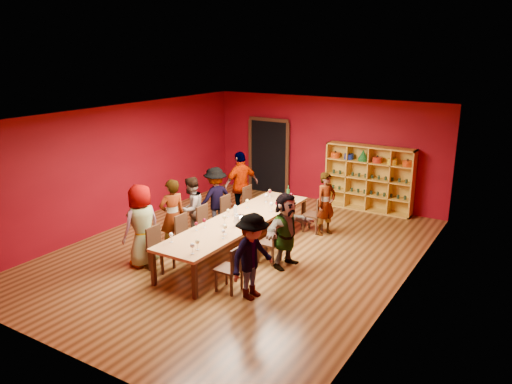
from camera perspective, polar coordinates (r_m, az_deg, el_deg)
room_shell at (r=10.54m, az=-2.02°, el=0.68°), size 7.10×9.10×3.04m
tasting_table at (r=10.79m, az=-1.97°, el=-3.42°), size 1.10×4.50×0.75m
doorway at (r=15.22m, az=1.56°, el=4.09°), size 1.40×0.17×2.30m
shelving_unit at (r=13.87m, az=12.83°, el=1.88°), size 2.40×0.40×1.80m
chair_person_left_0 at (r=10.24m, az=-11.14°, el=-6.06°), size 0.42×0.42×0.89m
person_left_0 at (r=10.38m, az=-12.95°, el=-3.74°), size 0.59×0.90×1.71m
chair_person_left_1 at (r=10.84m, az=-8.07°, el=-4.63°), size 0.42×0.42×0.89m
person_left_1 at (r=10.94m, az=-9.53°, el=-2.70°), size 0.64×0.72×1.63m
chair_person_left_2 at (r=11.38m, az=-5.70°, el=-3.52°), size 0.42×0.42×0.89m
person_left_2 at (r=11.54m, az=-7.41°, el=-1.94°), size 0.44×0.75×1.50m
chair_person_left_3 at (r=12.08m, az=-3.08°, el=-2.27°), size 0.42×0.42×0.89m
person_left_3 at (r=12.22m, az=-4.66°, el=-0.72°), size 0.74×1.08×1.55m
chair_person_left_4 at (r=12.86m, az=-0.60°, el=-1.08°), size 0.42×0.42×0.89m
person_left_4 at (r=12.90m, az=-1.71°, el=0.77°), size 0.83×1.14×1.77m
chair_person_right_0 at (r=9.17m, az=-2.72°, el=-8.50°), size 0.42×0.42×0.89m
person_right_0 at (r=8.83m, az=-0.43°, el=-7.37°), size 0.55×1.07×1.58m
chair_person_right_2 at (r=10.33m, az=1.95°, el=-5.54°), size 0.42×0.42×0.89m
person_right_2 at (r=10.10m, az=3.43°, el=-4.37°), size 0.67×1.50×1.56m
chair_person_right_4 at (r=12.09m, az=6.88°, el=-2.35°), size 0.42×0.42×0.89m
person_right_4 at (r=11.91m, az=8.00°, el=-1.35°), size 0.59×0.67×1.52m
wine_glass_0 at (r=10.31m, az=-5.92°, el=-3.30°), size 0.08×0.08×0.20m
wine_glass_1 at (r=10.62m, az=-0.37°, el=-2.66°), size 0.08×0.08×0.19m
wine_glass_2 at (r=12.03m, az=4.05°, el=-0.34°), size 0.08×0.08×0.21m
wine_glass_3 at (r=10.17m, az=-6.84°, el=-3.69°), size 0.07×0.07×0.18m
wine_glass_4 at (r=11.50m, az=-1.01°, el=-1.10°), size 0.08×0.08×0.21m
wine_glass_5 at (r=12.31m, az=1.59°, el=0.02°), size 0.08×0.08×0.19m
wine_glass_6 at (r=11.92m, az=1.16°, el=-0.45°), size 0.08×0.08×0.21m
wine_glass_7 at (r=9.71m, az=-3.78°, el=-4.57°), size 0.07×0.07×0.19m
wine_glass_8 at (r=9.89m, az=-3.56°, el=-4.03°), size 0.09×0.09×0.22m
wine_glass_9 at (r=9.22m, az=-6.72°, el=-5.72°), size 0.08×0.08×0.21m
wine_glass_10 at (r=12.34m, az=1.58°, el=0.07°), size 0.08×0.08×0.19m
wine_glass_11 at (r=10.42m, az=-3.64°, el=-2.96°), size 0.09×0.09×0.21m
wine_glass_12 at (r=11.36m, az=2.40°, el=-1.33°), size 0.08×0.08×0.21m
wine_glass_13 at (r=11.89m, az=3.85°, el=-0.49°), size 0.09×0.09×0.22m
wine_glass_14 at (r=11.26m, az=1.76°, el=-1.43°), size 0.09×0.09×0.22m
wine_glass_15 at (r=10.90m, az=-3.21°, el=-2.20°), size 0.07×0.07×0.18m
wine_glass_16 at (r=9.05m, az=-7.30°, el=-6.13°), size 0.09×0.09×0.21m
wine_glass_17 at (r=10.45m, az=-0.66°, el=-2.93°), size 0.08×0.08×0.20m
wine_glass_18 at (r=9.63m, az=-9.68°, el=-4.89°), size 0.08×0.08×0.20m
spittoon_bowl at (r=10.66m, az=-1.81°, el=-2.99°), size 0.28×0.28×0.16m
carafe_a at (r=11.01m, az=-2.36°, el=-2.16°), size 0.11×0.11×0.23m
carafe_b at (r=10.35m, az=-2.20°, el=-3.29°), size 0.13×0.13×0.27m
wine_bottle at (r=12.22m, az=3.70°, el=-0.19°), size 0.09×0.09×0.33m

